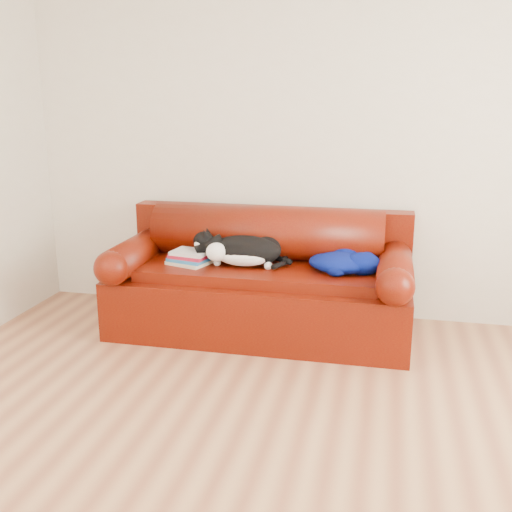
{
  "coord_description": "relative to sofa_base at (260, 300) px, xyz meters",
  "views": [
    {
      "loc": [
        0.52,
        -2.49,
        1.66
      ],
      "look_at": [
        -0.34,
        1.35,
        0.6
      ],
      "focal_mm": 42.0,
      "sensor_mm": 36.0,
      "label": 1
    }
  ],
  "objects": [
    {
      "name": "cat",
      "position": [
        -0.11,
        -0.04,
        0.37
      ],
      "size": [
        0.75,
        0.45,
        0.27
      ],
      "rotation": [
        0.0,
        0.0,
        0.37
      ],
      "color": "black",
      "rests_on": "sofa_base"
    },
    {
      "name": "book_stack",
      "position": [
        -0.5,
        -0.08,
        0.31
      ],
      "size": [
        0.33,
        0.29,
        0.1
      ],
      "rotation": [
        0.0,
        0.0,
        -0.24
      ],
      "color": "beige",
      "rests_on": "sofa_base"
    },
    {
      "name": "ground",
      "position": [
        0.34,
        -1.49,
        -0.24
      ],
      "size": [
        4.5,
        4.5,
        0.0
      ],
      "primitive_type": "plane",
      "color": "brown",
      "rests_on": "ground"
    },
    {
      "name": "sofa_back",
      "position": [
        0.0,
        0.24,
        0.3
      ],
      "size": [
        2.1,
        1.01,
        0.88
      ],
      "color": "#400402",
      "rests_on": "ground"
    },
    {
      "name": "room_shell",
      "position": [
        0.46,
        -1.48,
        1.43
      ],
      "size": [
        4.52,
        4.02,
        2.61
      ],
      "color": "beige",
      "rests_on": "ground"
    },
    {
      "name": "sofa_base",
      "position": [
        0.0,
        0.0,
        0.0
      ],
      "size": [
        2.1,
        0.9,
        0.5
      ],
      "color": "#400402",
      "rests_on": "ground"
    },
    {
      "name": "blanket",
      "position": [
        0.58,
        -0.02,
        0.33
      ],
      "size": [
        0.53,
        0.43,
        0.15
      ],
      "rotation": [
        0.0,
        0.0,
        0.15
      ],
      "color": "#020445",
      "rests_on": "sofa_base"
    }
  ]
}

